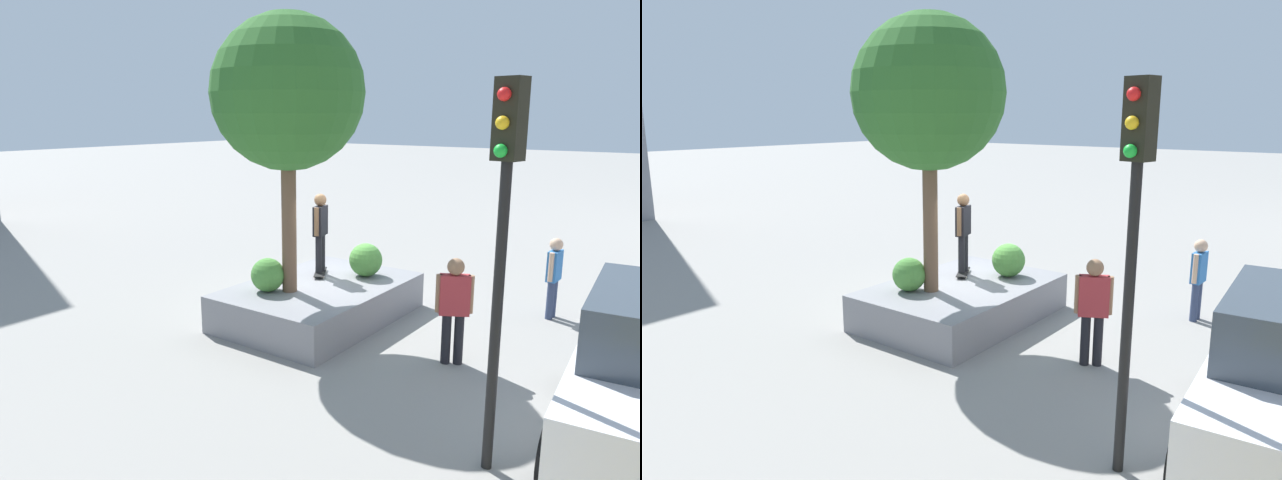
{
  "view_description": "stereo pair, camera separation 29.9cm",
  "coord_description": "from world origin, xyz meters",
  "views": [
    {
      "loc": [
        9.51,
        6.75,
        4.03
      ],
      "look_at": [
        0.58,
        0.23,
        1.62
      ],
      "focal_mm": 32.37,
      "sensor_mm": 36.0,
      "label": 1
    },
    {
      "loc": [
        9.33,
        6.99,
        4.03
      ],
      "look_at": [
        0.58,
        0.23,
        1.62
      ],
      "focal_mm": 32.37,
      "sensor_mm": 36.0,
      "label": 2
    }
  ],
  "objects": [
    {
      "name": "hedge_clump",
      "position": [
        -0.46,
        0.65,
        1.07
      ],
      "size": [
        0.69,
        0.69,
        0.69
      ],
      "primitive_type": "sphere",
      "color": "#4C8C3D",
      "rests_on": "planter_ledge"
    },
    {
      "name": "ground_plane",
      "position": [
        0.0,
        0.0,
        0.0
      ],
      "size": [
        120.0,
        120.0,
        0.0
      ],
      "primitive_type": "plane",
      "color": "gray"
    },
    {
      "name": "planter_ledge",
      "position": [
        0.58,
        0.23,
        0.36
      ],
      "size": [
        3.93,
        2.63,
        0.72
      ],
      "primitive_type": "cube",
      "color": "gray",
      "rests_on": "ground"
    },
    {
      "name": "bystander_watching",
      "position": [
        -2.2,
        3.99,
        0.95
      ],
      "size": [
        0.56,
        0.26,
        1.65
      ],
      "color": "navy",
      "rests_on": "ground"
    },
    {
      "name": "skateboarder",
      "position": [
        0.03,
        -0.16,
        1.75
      ],
      "size": [
        0.54,
        0.31,
        1.65
      ],
      "color": "black",
      "rests_on": "skateboard"
    },
    {
      "name": "traffic_light_corner",
      "position": [
        3.51,
        4.77,
        3.01
      ],
      "size": [
        0.36,
        0.32,
        4.41
      ],
      "color": "black",
      "rests_on": "ground"
    },
    {
      "name": "pedestrian_crossing",
      "position": [
        1.04,
        3.26,
        1.04
      ],
      "size": [
        0.41,
        0.54,
        1.79
      ],
      "color": "black",
      "rests_on": "ground"
    },
    {
      "name": "boxwood_shrub",
      "position": [
        1.55,
        -0.29,
        1.05
      ],
      "size": [
        0.65,
        0.65,
        0.65
      ],
      "primitive_type": "sphere",
      "color": "#4C8C3D",
      "rests_on": "planter_ledge"
    },
    {
      "name": "plaza_tree",
      "position": [
        1.29,
        0.03,
        4.39
      ],
      "size": [
        2.79,
        2.79,
        5.09
      ],
      "color": "brown",
      "rests_on": "planter_ledge"
    },
    {
      "name": "skateboard",
      "position": [
        0.03,
        -0.16,
        0.78
      ],
      "size": [
        0.8,
        0.58,
        0.07
      ],
      "color": "black",
      "rests_on": "planter_ledge"
    }
  ]
}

